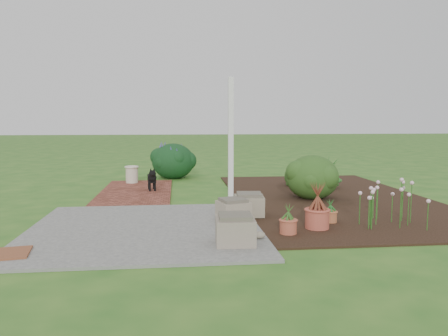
{
  "coord_description": "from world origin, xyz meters",
  "views": [
    {
      "loc": [
        -0.75,
        -8.37,
        1.69
      ],
      "look_at": [
        0.2,
        0.4,
        0.7
      ],
      "focal_mm": 35.0,
      "sensor_mm": 36.0,
      "label": 1
    }
  ],
  "objects": [
    {
      "name": "stone_trough_mid",
      "position": [
        0.16,
        -1.4,
        0.19
      ],
      "size": [
        0.57,
        0.57,
        0.31
      ],
      "primitive_type": "cube",
      "rotation": [
        0.0,
        0.0,
        0.28
      ],
      "color": "gray",
      "rests_on": "concrete_patio"
    },
    {
      "name": "pink_flower_patch",
      "position": [
        2.59,
        -1.91,
        0.39
      ],
      "size": [
        1.43,
        1.43,
        0.72
      ],
      "primitive_type": null,
      "rotation": [
        0.0,
        0.0,
        -0.34
      ],
      "color": "#113D0F",
      "rests_on": "garden_bed"
    },
    {
      "name": "ground",
      "position": [
        0.0,
        0.0,
        0.0
      ],
      "size": [
        80.0,
        80.0,
        0.0
      ],
      "primitive_type": "plane",
      "color": "#2C631F",
      "rests_on": "ground"
    },
    {
      "name": "brick_path",
      "position": [
        -1.7,
        1.75,
        0.02
      ],
      "size": [
        1.6,
        3.5,
        0.04
      ],
      "primitive_type": "cube",
      "color": "brown",
      "rests_on": "ground"
    },
    {
      "name": "concrete_patio",
      "position": [
        -1.25,
        -1.75,
        0.02
      ],
      "size": [
        3.5,
        3.5,
        0.04
      ],
      "primitive_type": "cube",
      "color": "#5D5D5B",
      "rests_on": "ground"
    },
    {
      "name": "agapanthus_clump_back",
      "position": [
        2.81,
        1.78,
        0.5
      ],
      "size": [
        1.16,
        1.16,
        0.93
      ],
      "primitive_type": null,
      "rotation": [
        0.0,
        0.0,
        0.13
      ],
      "color": "#193811",
      "rests_on": "garden_bed"
    },
    {
      "name": "terracotta_pot_bronze",
      "position": [
        1.37,
        -2.03,
        0.18
      ],
      "size": [
        0.4,
        0.4,
        0.29
      ],
      "primitive_type": "cylinder",
      "rotation": [
        0.0,
        0.0,
        0.12
      ],
      "color": "#B6503D",
      "rests_on": "garden_bed"
    },
    {
      "name": "stone_trough_near",
      "position": [
        0.01,
        -2.75,
        0.21
      ],
      "size": [
        0.54,
        0.54,
        0.34
      ],
      "primitive_type": "cube",
      "rotation": [
        0.0,
        0.0,
        -0.05
      ],
      "color": "#766A5B",
      "rests_on": "concrete_patio"
    },
    {
      "name": "garden_bed",
      "position": [
        2.5,
        0.5,
        0.01
      ],
      "size": [
        4.0,
        7.0,
        0.03
      ],
      "primitive_type": "cube",
      "color": "black",
      "rests_on": "ground"
    },
    {
      "name": "cream_ceramic_urn",
      "position": [
        -1.93,
        3.09,
        0.25
      ],
      "size": [
        0.32,
        0.32,
        0.42
      ],
      "primitive_type": "cylinder",
      "rotation": [
        0.0,
        0.0,
        -0.01
      ],
      "color": "beige",
      "rests_on": "brick_path"
    },
    {
      "name": "agapanthus_clump_front",
      "position": [
        2.21,
        2.19,
        0.37
      ],
      "size": [
        0.96,
        0.96,
        0.68
      ],
      "primitive_type": null,
      "rotation": [
        0.0,
        0.0,
        0.3
      ],
      "color": "#0F3E0F",
      "rests_on": "garden_bed"
    },
    {
      "name": "evergreen_shrub",
      "position": [
        2.07,
        0.47,
        0.5
      ],
      "size": [
        1.41,
        1.41,
        0.94
      ],
      "primitive_type": "ellipsoid",
      "rotation": [
        0.0,
        0.0,
        -0.34
      ],
      "color": "#0F3615",
      "rests_on": "garden_bed"
    },
    {
      "name": "black_dog",
      "position": [
        -1.34,
        1.77,
        0.33
      ],
      "size": [
        0.22,
        0.57,
        0.49
      ],
      "rotation": [
        0.0,
        0.0,
        0.14
      ],
      "color": "black",
      "rests_on": "brick_path"
    },
    {
      "name": "terracotta_pot_small_right",
      "position": [
        0.85,
        -2.29,
        0.13
      ],
      "size": [
        0.3,
        0.3,
        0.21
      ],
      "primitive_type": "cylinder",
      "rotation": [
        0.0,
        0.0,
        -0.24
      ],
      "color": "#B4563D",
      "rests_on": "garden_bed"
    },
    {
      "name": "terracotta_pot_small_left",
      "position": [
        1.71,
        -1.67,
        0.12
      ],
      "size": [
        0.25,
        0.25,
        0.18
      ],
      "primitive_type": "cylinder",
      "rotation": [
        0.0,
        0.0,
        0.19
      ],
      "color": "#B1643C",
      "rests_on": "garden_bed"
    },
    {
      "name": "purple_flowering_bush",
      "position": [
        -0.86,
        4.17,
        0.52
      ],
      "size": [
        1.34,
        1.34,
        1.03
      ],
      "primitive_type": "ellipsoid",
      "rotation": [
        0.0,
        0.0,
        -0.11
      ],
      "color": "black",
      "rests_on": "ground"
    },
    {
      "name": "veranda_post",
      "position": [
        0.3,
        0.1,
        1.25
      ],
      "size": [
        0.1,
        0.1,
        2.5
      ],
      "primitive_type": "cube",
      "color": "white",
      "rests_on": "ground"
    },
    {
      "name": "stone_trough_far",
      "position": [
        0.48,
        -1.05,
        0.21
      ],
      "size": [
        0.54,
        0.54,
        0.33
      ],
      "primitive_type": "cube",
      "rotation": [
        0.0,
        0.0,
        -0.09
      ],
      "color": "gray",
      "rests_on": "concrete_patio"
    }
  ]
}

